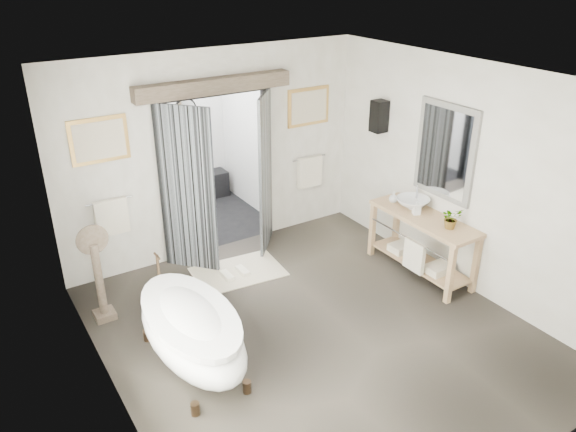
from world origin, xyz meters
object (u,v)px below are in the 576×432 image
object	(u,v)px
clawfoot_tub	(191,330)
basin	(413,203)
rug	(238,272)
vanity	(421,240)

from	to	relation	value
clawfoot_tub	basin	distance (m)	3.49
rug	basin	xyz separation A→B (m)	(2.14, -1.06, 0.92)
rug	basin	world-z (taller)	basin
rug	basin	distance (m)	2.56
rug	vanity	bearing A→B (deg)	-32.52
vanity	rug	distance (m)	2.53
clawfoot_tub	vanity	distance (m)	3.38
clawfoot_tub	vanity	xyz separation A→B (m)	(3.38, 0.12, 0.05)
rug	basin	bearing A→B (deg)	-26.33
vanity	rug	xyz separation A→B (m)	(-2.09, 1.33, -0.50)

